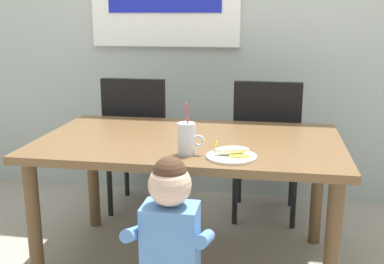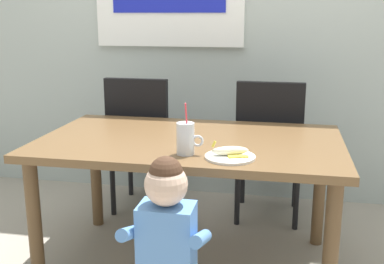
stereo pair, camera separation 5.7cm
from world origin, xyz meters
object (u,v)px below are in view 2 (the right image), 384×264
(dining_table, at_px, (190,154))
(snack_plate, at_px, (230,157))
(dining_chair_left, at_px, (142,137))
(milk_cup, at_px, (186,140))
(peeled_banana, at_px, (231,151))
(dining_chair_right, at_px, (269,143))
(toddler_standing, at_px, (167,232))

(dining_table, height_order, snack_plate, snack_plate)
(dining_chair_left, relative_size, milk_cup, 3.85)
(peeled_banana, bearing_deg, snack_plate, -96.55)
(peeled_banana, bearing_deg, milk_cup, 176.16)
(peeled_banana, bearing_deg, dining_chair_left, 126.85)
(dining_chair_right, distance_m, milk_cup, 1.05)
(dining_table, relative_size, dining_chair_left, 1.64)
(toddler_standing, height_order, peeled_banana, toddler_standing)
(dining_chair_left, relative_size, dining_chair_right, 1.00)
(toddler_standing, xyz_separation_m, milk_cup, (-0.01, 0.41, 0.27))
(dining_chair_right, bearing_deg, milk_cup, 69.57)
(snack_plate, bearing_deg, dining_chair_left, 126.56)
(dining_chair_left, relative_size, snack_plate, 4.17)
(dining_chair_right, relative_size, peeled_banana, 5.47)
(dining_chair_right, xyz_separation_m, milk_cup, (-0.36, -0.95, 0.25))
(dining_table, height_order, dining_chair_left, dining_chair_left)
(milk_cup, bearing_deg, toddler_standing, -88.86)
(toddler_standing, bearing_deg, dining_chair_right, 75.68)
(peeled_banana, bearing_deg, toddler_standing, -117.40)
(dining_chair_right, height_order, milk_cup, milk_cup)
(dining_chair_left, bearing_deg, toddler_standing, 110.86)
(toddler_standing, bearing_deg, milk_cup, 91.14)
(toddler_standing, bearing_deg, peeled_banana, 62.60)
(snack_plate, bearing_deg, toddler_standing, -117.81)
(dining_table, xyz_separation_m, dining_chair_right, (0.39, 0.67, -0.10))
(milk_cup, xyz_separation_m, snack_plate, (0.21, -0.02, -0.06))
(dining_chair_left, distance_m, dining_chair_right, 0.86)
(dining_table, height_order, peeled_banana, peeled_banana)
(dining_chair_right, bearing_deg, peeled_banana, 81.54)
(dining_chair_right, bearing_deg, dining_table, 59.67)
(dining_chair_left, xyz_separation_m, snack_plate, (0.72, -0.97, 0.19))
(milk_cup, height_order, snack_plate, milk_cup)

